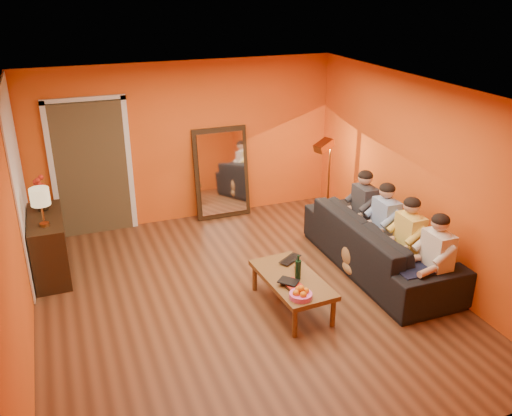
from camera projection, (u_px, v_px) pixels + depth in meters
name	position (u px, v px, depth m)	size (l,w,h in m)	color
room_shell	(233.00, 193.00, 6.68)	(5.00, 5.50, 2.60)	brown
white_accent	(19.00, 182.00, 7.05)	(0.02, 1.90, 2.58)	white
doorway_recess	(91.00, 167.00, 8.40)	(1.06, 0.30, 2.10)	#3F2D19
door_jamb_left	(53.00, 174.00, 8.11)	(0.08, 0.06, 2.20)	white
door_jamb_right	(129.00, 165.00, 8.48)	(0.08, 0.06, 2.20)	white
door_header	(83.00, 100.00, 7.87)	(1.22, 0.06, 0.08)	white
mirror_frame	(221.00, 173.00, 9.01)	(0.92, 0.06, 1.52)	black
mirror_glass	(222.00, 174.00, 8.98)	(0.78, 0.02, 1.36)	white
sideboard	(49.00, 246.00, 7.30)	(0.44, 1.18, 0.85)	black
table_lamp	(42.00, 207.00, 6.77)	(0.24, 0.24, 0.51)	beige
sofa	(379.00, 244.00, 7.43)	(1.03, 2.62, 0.77)	black
coffee_table	(292.00, 292.00, 6.62)	(0.62, 1.22, 0.42)	brown
floor_lamp	(328.00, 185.00, 8.61)	(0.30, 0.24, 1.44)	#BB7537
dog	(356.00, 251.00, 7.34)	(0.38, 0.58, 0.69)	#987345
person_far_left	(436.00, 260.00, 6.53)	(0.70, 0.44, 1.22)	beige
person_mid_left	(409.00, 241.00, 7.00)	(0.70, 0.44, 1.22)	#E8C24D
person_mid_right	(385.00, 225.00, 7.47)	(0.70, 0.44, 1.22)	#819BC8
person_far_right	(364.00, 210.00, 7.95)	(0.70, 0.44, 1.22)	#2E2E32
fruit_bowl	(301.00, 292.00, 6.08)	(0.26, 0.26, 0.16)	#E24FA4
wine_bottle	(298.00, 267.00, 6.45)	(0.07, 0.07, 0.31)	black
tumbler	(297.00, 268.00, 6.66)	(0.09, 0.09, 0.09)	#B27F3F
laptop	(294.00, 261.00, 6.89)	(0.35, 0.22, 0.03)	black
book_lower	(285.00, 287.00, 6.30)	(0.17, 0.23, 0.02)	black
book_mid	(286.00, 285.00, 6.30)	(0.18, 0.24, 0.02)	red
book_upper	(286.00, 285.00, 6.28)	(0.17, 0.23, 0.02)	black
vase	(43.00, 203.00, 7.31)	(0.19, 0.19, 0.20)	black
flowers	(39.00, 184.00, 7.20)	(0.17, 0.17, 0.51)	red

